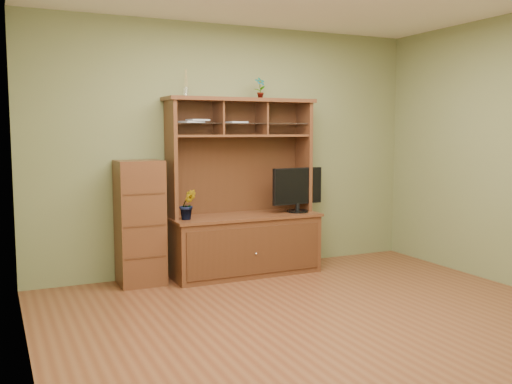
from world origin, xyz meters
TOP-DOWN VIEW (x-y plane):
  - room at (0.00, 0.00)m, footprint 4.54×4.04m
  - media_hutch at (0.03, 1.73)m, footprint 1.66×0.61m
  - monitor at (0.65, 1.65)m, footprint 0.63×0.24m
  - orchid_plant at (-0.63, 1.65)m, footprint 0.19×0.16m
  - top_plant at (0.26, 1.80)m, footprint 0.13×0.09m
  - reed_diffuser at (-0.58, 1.80)m, footprint 0.06×0.06m
  - magazines at (-0.34, 1.80)m, footprint 0.76×0.23m
  - side_cabinet at (-1.09, 1.78)m, footprint 0.45×0.41m

SIDE VIEW (x-z plane):
  - media_hutch at x=0.03m, z-range -0.43..1.47m
  - side_cabinet at x=-1.09m, z-range 0.00..1.26m
  - orchid_plant at x=-0.63m, z-range 0.65..0.96m
  - monitor at x=0.65m, z-range 0.66..1.16m
  - room at x=0.00m, z-range -0.02..2.72m
  - magazines at x=-0.34m, z-range 1.63..1.67m
  - reed_diffuser at x=-0.58m, z-range 1.87..2.15m
  - top_plant at x=0.26m, z-range 1.90..2.13m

